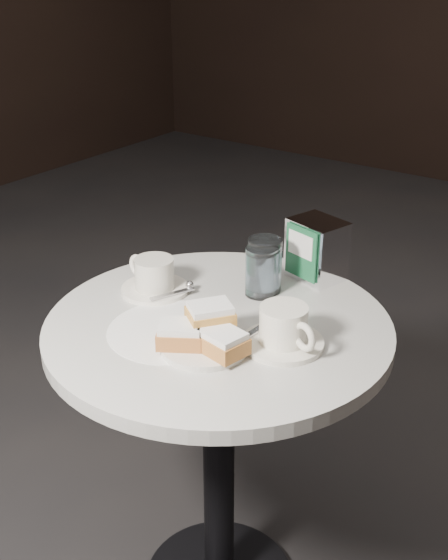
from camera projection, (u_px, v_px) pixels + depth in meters
cafe_table at (219, 403)px, 1.49m from camera, size 0.70×0.70×0.74m
sugar_spill at (172, 330)px, 1.38m from camera, size 0.32×0.32×0.00m
beignet_plate at (204, 336)px, 1.30m from camera, size 0.20×0.20×0.08m
coffee_cup_left at (154, 277)px, 1.52m from camera, size 0.17×0.17×0.08m
coffee_cup_right at (284, 329)px, 1.31m from camera, size 0.20×0.20×0.08m
water_glass_left at (261, 272)px, 1.50m from camera, size 0.08×0.08×0.11m
water_glass_right at (264, 266)px, 1.51m from camera, size 0.08×0.08×0.12m
napkin_dispenser at (317, 249)px, 1.57m from camera, size 0.14×0.12×0.14m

